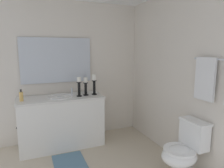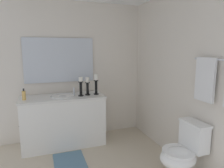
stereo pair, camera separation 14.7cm
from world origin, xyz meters
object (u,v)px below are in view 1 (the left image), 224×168
at_px(candle_holder_mid, 79,86).
at_px(soap_bottle, 21,96).
at_px(sink_basin, 61,99).
at_px(candle_holder_short, 86,86).
at_px(towel_bar, 222,60).
at_px(bath_mat, 70,163).
at_px(vanity_cabinet, 62,121).
at_px(toilet, 184,151).
at_px(towel_near_vanity, 205,79).
at_px(candle_holder_tall, 94,84).
at_px(mirror, 57,60).

xyz_separation_m(candle_holder_mid, soap_bottle, (-0.02, -0.88, -0.10)).
bearing_deg(sink_basin, candle_holder_short, 85.37).
bearing_deg(towel_bar, bath_mat, -127.23).
relative_size(vanity_cabinet, toilet, 1.83).
distance_m(toilet, towel_near_vanity, 0.93).
distance_m(candle_holder_tall, candle_holder_short, 0.15).
height_order(mirror, soap_bottle, mirror).
xyz_separation_m(vanity_cabinet, candle_holder_mid, (0.08, 0.29, 0.59)).
distance_m(candle_holder_tall, towel_near_vanity, 1.78).
bearing_deg(toilet, mirror, -144.77).
distance_m(sink_basin, towel_bar, 2.39).
distance_m(soap_bottle, towel_near_vanity, 2.56).
height_order(candle_holder_short, towel_bar, towel_bar).
bearing_deg(candle_holder_mid, candle_holder_short, 108.75).
bearing_deg(toilet, soap_bottle, -128.06).
distance_m(sink_basin, soap_bottle, 0.60).
bearing_deg(vanity_cabinet, bath_mat, 0.00).
xyz_separation_m(candle_holder_mid, towel_bar, (1.67, 1.19, 0.49)).
distance_m(toilet, towel_bar, 1.19).
height_order(candle_holder_tall, bath_mat, candle_holder_tall).
bearing_deg(candle_holder_tall, towel_bar, 28.09).
distance_m(vanity_cabinet, soap_bottle, 0.77).
height_order(vanity_cabinet, mirror, mirror).
xyz_separation_m(mirror, toilet, (1.78, 1.26, -1.07)).
xyz_separation_m(toilet, towel_bar, (0.25, 0.22, 1.14)).
relative_size(vanity_cabinet, towel_bar, 1.75).
relative_size(sink_basin, towel_near_vanity, 0.79).
height_order(soap_bottle, towel_near_vanity, towel_near_vanity).
relative_size(sink_basin, bath_mat, 0.67).
bearing_deg(candle_holder_short, towel_bar, 31.77).
relative_size(toilet, towel_near_vanity, 1.46).
height_order(vanity_cabinet, towel_bar, towel_bar).
height_order(vanity_cabinet, toilet, vanity_cabinet).
bearing_deg(mirror, towel_near_vanity, 38.57).
xyz_separation_m(vanity_cabinet, candle_holder_short, (0.03, 0.42, 0.58)).
bearing_deg(sink_basin, candle_holder_mid, 75.50).
bearing_deg(vanity_cabinet, candle_holder_mid, 75.54).
distance_m(candle_holder_tall, soap_bottle, 1.16).
bearing_deg(toilet, candle_holder_tall, -154.72).
distance_m(candle_holder_tall, bath_mat, 1.31).
height_order(sink_basin, candle_holder_tall, candle_holder_tall).
bearing_deg(candle_holder_tall, towel_near_vanity, 30.58).
relative_size(candle_holder_mid, towel_bar, 0.41).
relative_size(candle_holder_tall, soap_bottle, 1.93).
relative_size(towel_near_vanity, bath_mat, 0.85).
relative_size(candle_holder_short, bath_mat, 0.51).
bearing_deg(candle_holder_mid, mirror, -140.47).
relative_size(soap_bottle, towel_bar, 0.23).
xyz_separation_m(vanity_cabinet, toilet, (1.50, 1.26, -0.06)).
height_order(vanity_cabinet, towel_near_vanity, towel_near_vanity).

